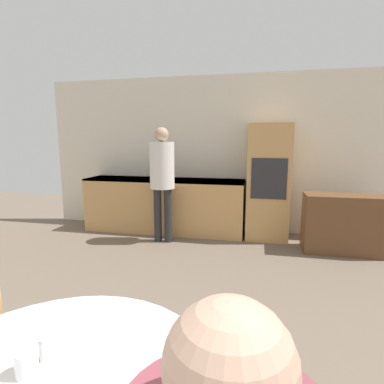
% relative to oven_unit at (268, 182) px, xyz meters
% --- Properties ---
extents(wall_back, '(6.37, 0.05, 2.60)m').
position_rel_oven_unit_xyz_m(wall_back, '(-0.70, 0.34, 0.41)').
color(wall_back, silver).
rests_on(wall_back, ground_plane).
extents(kitchen_counter, '(2.67, 0.60, 0.90)m').
position_rel_oven_unit_xyz_m(kitchen_counter, '(-1.70, -0.01, -0.43)').
color(kitchen_counter, tan).
rests_on(kitchen_counter, ground_plane).
extents(oven_unit, '(0.64, 0.59, 1.79)m').
position_rel_oven_unit_xyz_m(oven_unit, '(0.00, 0.00, 0.00)').
color(oven_unit, tan).
rests_on(oven_unit, ground_plane).
extents(sideboard, '(1.04, 0.45, 0.81)m').
position_rel_oven_unit_xyz_m(sideboard, '(1.01, -0.44, -0.49)').
color(sideboard, brown).
rests_on(sideboard, ground_plane).
extents(person_standing, '(0.37, 0.37, 1.73)m').
position_rel_oven_unit_xyz_m(person_standing, '(-1.55, -0.53, 0.17)').
color(person_standing, '#262628').
rests_on(person_standing, ground_plane).
extents(cup, '(0.08, 0.08, 0.09)m').
position_rel_oven_unit_xyz_m(cup, '(-0.93, -4.00, -0.13)').
color(cup, silver).
rests_on(cup, dining_table).
extents(salt_shaker, '(0.03, 0.03, 0.09)m').
position_rel_oven_unit_xyz_m(salt_shaker, '(-0.91, -3.93, -0.13)').
color(salt_shaker, white).
rests_on(salt_shaker, dining_table).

